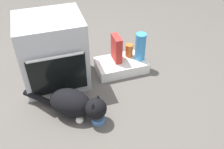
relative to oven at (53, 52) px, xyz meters
name	(u,v)px	position (x,y,z in m)	size (l,w,h in m)	color
ground	(74,102)	(0.10, -0.37, -0.35)	(8.00, 8.00, 0.00)	#56514C
oven	(53,52)	(0.00, 0.00, 0.00)	(0.60, 0.55, 0.70)	#B7BABF
pantry_cabinet	(121,65)	(0.68, -0.03, -0.29)	(0.54, 0.32, 0.12)	white
food_bowl	(98,119)	(0.25, -0.66, -0.32)	(0.12, 0.12, 0.08)	#4C7AB7
cat	(75,104)	(0.09, -0.53, -0.21)	(0.67, 0.56, 0.26)	black
cereal_box	(117,48)	(0.64, 0.01, -0.09)	(0.07, 0.18, 0.28)	#B72D28
water_bottle	(140,47)	(0.88, -0.05, -0.08)	(0.11, 0.11, 0.30)	#388CD1
sauce_jar	(129,50)	(0.79, 0.04, -0.16)	(0.08, 0.08, 0.14)	#D16023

